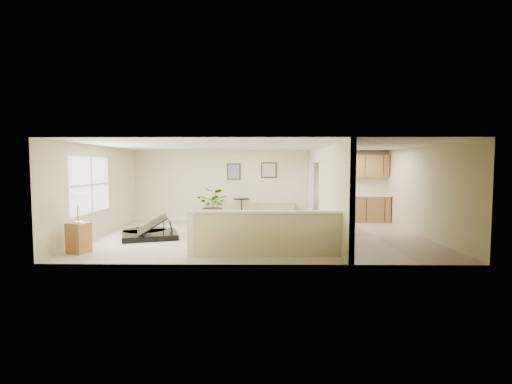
{
  "coord_description": "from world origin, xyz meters",
  "views": [
    {
      "loc": [
        0.02,
        -10.19,
        1.94
      ],
      "look_at": [
        -0.12,
        0.4,
        1.2
      ],
      "focal_mm": 26.0,
      "sensor_mm": 36.0,
      "label": 1
    }
  ],
  "objects_px": {
    "accent_table": "(242,207)",
    "small_plant": "(304,218)",
    "loveseat": "(274,213)",
    "piano": "(150,217)",
    "lamp_stand": "(78,228)",
    "piano_bench": "(215,227)",
    "palm_plant": "(214,206)"
  },
  "relations": [
    {
      "from": "accent_table",
      "to": "palm_plant",
      "type": "relative_size",
      "value": 0.63
    },
    {
      "from": "piano_bench",
      "to": "lamp_stand",
      "type": "height_order",
      "value": "lamp_stand"
    },
    {
      "from": "accent_table",
      "to": "palm_plant",
      "type": "distance_m",
      "value": 0.97
    },
    {
      "from": "loveseat",
      "to": "accent_table",
      "type": "bearing_deg",
      "value": -170.17
    },
    {
      "from": "piano",
      "to": "small_plant",
      "type": "xyz_separation_m",
      "value": [
        4.47,
        2.3,
        -0.35
      ]
    },
    {
      "from": "piano_bench",
      "to": "accent_table",
      "type": "distance_m",
      "value": 2.99
    },
    {
      "from": "accent_table",
      "to": "small_plant",
      "type": "relative_size",
      "value": 1.7
    },
    {
      "from": "accent_table",
      "to": "lamp_stand",
      "type": "bearing_deg",
      "value": -126.17
    },
    {
      "from": "piano_bench",
      "to": "loveseat",
      "type": "bearing_deg",
      "value": 60.04
    },
    {
      "from": "loveseat",
      "to": "small_plant",
      "type": "xyz_separation_m",
      "value": [
        0.99,
        -0.54,
        -0.11
      ]
    },
    {
      "from": "lamp_stand",
      "to": "piano_bench",
      "type": "bearing_deg",
      "value": 31.61
    },
    {
      "from": "loveseat",
      "to": "lamp_stand",
      "type": "bearing_deg",
      "value": -124.41
    },
    {
      "from": "piano",
      "to": "palm_plant",
      "type": "height_order",
      "value": "piano"
    },
    {
      "from": "small_plant",
      "to": "lamp_stand",
      "type": "xyz_separation_m",
      "value": [
        -5.53,
        -4.15,
        0.36
      ]
    },
    {
      "from": "palm_plant",
      "to": "small_plant",
      "type": "xyz_separation_m",
      "value": [
        3.05,
        -0.29,
        -0.38
      ]
    },
    {
      "from": "accent_table",
      "to": "palm_plant",
      "type": "bearing_deg",
      "value": -165.56
    },
    {
      "from": "loveseat",
      "to": "accent_table",
      "type": "distance_m",
      "value": 1.14
    },
    {
      "from": "piano",
      "to": "lamp_stand",
      "type": "distance_m",
      "value": 2.13
    },
    {
      "from": "piano_bench",
      "to": "palm_plant",
      "type": "xyz_separation_m",
      "value": [
        -0.37,
        2.68,
        0.3
      ]
    },
    {
      "from": "piano_bench",
      "to": "lamp_stand",
      "type": "bearing_deg",
      "value": -148.39
    },
    {
      "from": "piano",
      "to": "loveseat",
      "type": "distance_m",
      "value": 4.5
    },
    {
      "from": "loveseat",
      "to": "small_plant",
      "type": "height_order",
      "value": "loveseat"
    },
    {
      "from": "accent_table",
      "to": "piano",
      "type": "bearing_deg",
      "value": -129.84
    },
    {
      "from": "small_plant",
      "to": "lamp_stand",
      "type": "bearing_deg",
      "value": -143.12
    },
    {
      "from": "loveseat",
      "to": "palm_plant",
      "type": "distance_m",
      "value": 2.09
    },
    {
      "from": "loveseat",
      "to": "palm_plant",
      "type": "xyz_separation_m",
      "value": [
        -2.06,
        -0.24,
        0.27
      ]
    },
    {
      "from": "piano_bench",
      "to": "palm_plant",
      "type": "bearing_deg",
      "value": 97.93
    },
    {
      "from": "palm_plant",
      "to": "lamp_stand",
      "type": "xyz_separation_m",
      "value": [
        -2.48,
        -4.44,
        -0.02
      ]
    },
    {
      "from": "piano_bench",
      "to": "palm_plant",
      "type": "relative_size",
      "value": 0.65
    },
    {
      "from": "piano_bench",
      "to": "accent_table",
      "type": "relative_size",
      "value": 1.04
    },
    {
      "from": "loveseat",
      "to": "accent_table",
      "type": "xyz_separation_m",
      "value": [
        -1.12,
        -0.0,
        0.21
      ]
    },
    {
      "from": "loveseat",
      "to": "accent_table",
      "type": "relative_size",
      "value": 1.94
    }
  ]
}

